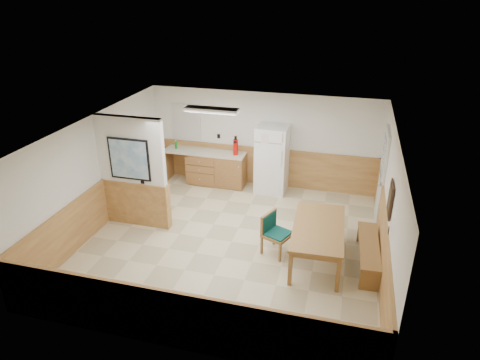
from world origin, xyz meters
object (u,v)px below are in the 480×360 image
(dining_chair, at_px, (273,230))
(refrigerator, at_px, (272,159))
(fire_extinguisher, at_px, (236,147))
(soap_bottle, at_px, (176,145))
(dining_bench, at_px, (369,249))
(dining_table, at_px, (318,230))

(dining_chair, bearing_deg, refrigerator, 125.18)
(fire_extinguisher, xyz_separation_m, soap_bottle, (-1.67, 0.01, -0.12))
(fire_extinguisher, bearing_deg, dining_chair, -58.50)
(dining_chair, relative_size, soap_bottle, 4.02)
(refrigerator, height_order, dining_chair, refrigerator)
(dining_bench, bearing_deg, refrigerator, 129.72)
(refrigerator, bearing_deg, dining_bench, -46.17)
(refrigerator, relative_size, fire_extinguisher, 3.48)
(refrigerator, bearing_deg, soap_bottle, -179.05)
(refrigerator, xyz_separation_m, dining_bench, (2.43, -2.70, -0.53))
(dining_chair, xyz_separation_m, soap_bottle, (-3.21, 2.79, 0.51))
(refrigerator, bearing_deg, dining_chair, -76.14)
(dining_table, distance_m, dining_bench, 1.02)
(dining_chair, distance_m, soap_bottle, 4.28)
(refrigerator, xyz_separation_m, dining_table, (1.46, -2.80, -0.22))
(refrigerator, height_order, soap_bottle, refrigerator)
(dining_bench, distance_m, fire_extinguisher, 4.43)
(refrigerator, relative_size, soap_bottle, 8.33)
(fire_extinguisher, relative_size, soap_bottle, 2.39)
(dining_table, bearing_deg, dining_chair, 174.14)
(dining_table, xyz_separation_m, dining_bench, (0.97, 0.10, -0.31))
(dining_table, height_order, soap_bottle, soap_bottle)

